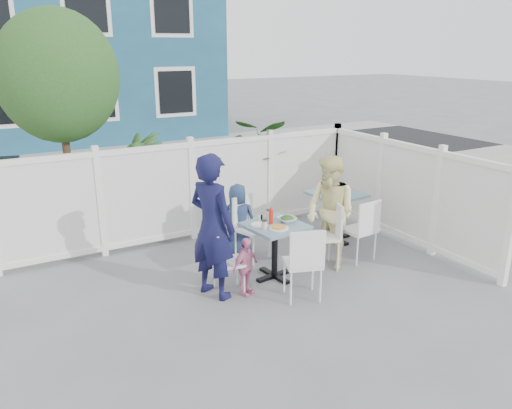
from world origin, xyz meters
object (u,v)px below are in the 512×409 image
spare_table (336,204)px  chair_near (305,259)px  man (212,227)px  boy (238,220)px  chair_right (328,230)px  woman (330,212)px  chair_left (223,257)px  main_table (275,237)px  utility_cabinet (0,201)px  toddler (246,267)px  chair_back (248,222)px

spare_table → chair_near: (-1.60, -1.43, -0.07)m
man → boy: bearing=-63.5°
chair_right → woman: bearing=-32.9°
spare_table → boy: (-1.65, 0.24, -0.07)m
spare_table → chair_left: bearing=-162.4°
spare_table → chair_right: chair_right is taller
main_table → spare_table: size_ratio=1.01×
chair_near → boy: size_ratio=0.87×
utility_cabinet → toddler: bearing=-46.5°
chair_back → chair_near: 1.52m
chair_back → chair_left: bearing=25.6°
chair_left → boy: boy is taller
main_table → toddler: main_table is taller
man → woman: man is taller
chair_right → boy: size_ratio=0.87×
chair_left → man: size_ratio=0.46×
main_table → chair_left: 0.81m
chair_left → chair_near: chair_near is taller
utility_cabinet → chair_left: utility_cabinet is taller
chair_right → utility_cabinet: bearing=66.9°
chair_right → chair_back: (-0.82, 0.86, -0.01)m
main_table → chair_near: chair_near is taller
utility_cabinet → spare_table: 5.47m
chair_near → man: bearing=162.1°
chair_left → chair_back: chair_back is taller
chair_back → man: (-0.95, -0.83, 0.37)m
man → utility_cabinet: bearing=9.1°
main_table → boy: 0.94m
utility_cabinet → spare_table: utility_cabinet is taller
chair_right → man: bearing=108.3°
woman → man: bearing=-96.7°
main_table → spare_table: spare_table is taller
chair_back → toddler: (-0.60, -1.03, -0.17)m
utility_cabinet → man: man is taller
toddler → man: bearing=129.4°
main_table → chair_left: chair_left is taller
chair_left → chair_back: size_ratio=0.90×
main_table → woman: woman is taller
spare_table → chair_back: size_ratio=0.85×
spare_table → toddler: spare_table is taller
man → chair_near: bearing=-149.8°
man → toddler: size_ratio=2.41×
chair_back → chair_near: bearing=68.0°
chair_left → toddler: size_ratio=1.11×
boy → chair_back: bearing=143.8°
utility_cabinet → chair_near: bearing=-44.5°
utility_cabinet → toddler: utility_cabinet is taller
utility_cabinet → man: 4.18m
chair_back → chair_near: (-0.05, -1.52, 0.01)m
utility_cabinet → woman: (4.01, -3.54, 0.18)m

